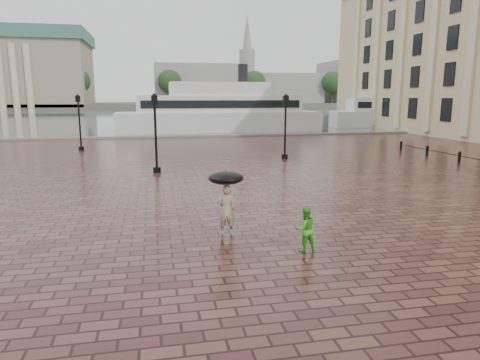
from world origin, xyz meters
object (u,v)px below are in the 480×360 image
object	(u,v)px
street_lamps	(170,126)
adult_pedestrian	(226,210)
ferry_far	(415,111)
ferry_near	(219,111)
child_pedestrian	(305,229)

from	to	relation	value
street_lamps	adult_pedestrian	bearing A→B (deg)	-86.60
adult_pedestrian	ferry_far	size ratio (longest dim) A/B	0.07
street_lamps	ferry_near	bearing A→B (deg)	73.24
child_pedestrian	ferry_near	distance (m)	43.40
adult_pedestrian	ferry_near	world-z (taller)	ferry_near
street_lamps	ferry_near	size ratio (longest dim) A/B	0.61
street_lamps	child_pedestrian	size ratio (longest dim) A/B	11.93
street_lamps	ferry_far	xyz separation A→B (m)	(36.17, 26.14, 0.01)
child_pedestrian	street_lamps	bearing A→B (deg)	-86.97
ferry_near	adult_pedestrian	bearing A→B (deg)	-99.37
ferry_near	ferry_far	size ratio (longest dim) A/B	1.05
street_lamps	adult_pedestrian	size ratio (longest dim) A/B	9.48
street_lamps	child_pedestrian	xyz separation A→B (m)	(2.97, -19.34, -1.68)
ferry_far	child_pedestrian	bearing A→B (deg)	-115.38
street_lamps	ferry_near	xyz separation A→B (m)	(7.17, 23.81, 0.18)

